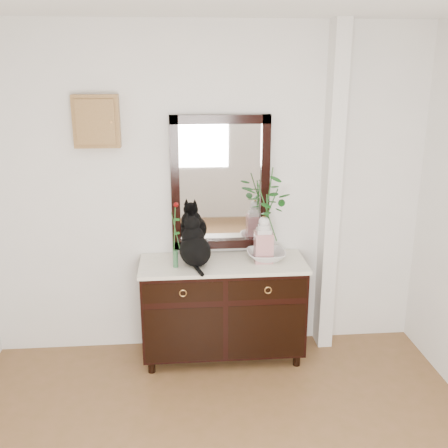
{
  "coord_description": "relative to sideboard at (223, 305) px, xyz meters",
  "views": [
    {
      "loc": [
        -0.23,
        -2.17,
        2.36
      ],
      "look_at": [
        0.1,
        1.63,
        1.2
      ],
      "focal_mm": 42.0,
      "sensor_mm": 36.0,
      "label": 1
    }
  ],
  "objects": [
    {
      "name": "wall_back",
      "position": [
        -0.1,
        0.25,
        0.88
      ],
      "size": [
        3.6,
        0.04,
        2.7
      ],
      "primitive_type": "cube",
      "color": "silver",
      "rests_on": "ground"
    },
    {
      "name": "wall_mirror",
      "position": [
        -0.0,
        0.24,
        0.97
      ],
      "size": [
        0.8,
        0.06,
        1.1
      ],
      "color": "black",
      "rests_on": "wall_back"
    },
    {
      "name": "cat",
      "position": [
        -0.22,
        -0.04,
        0.57
      ],
      "size": [
        0.35,
        0.4,
        0.39
      ],
      "primitive_type": null,
      "rotation": [
        0.0,
        0.0,
        0.26
      ],
      "color": "black",
      "rests_on": "sideboard"
    },
    {
      "name": "key_cabinet",
      "position": [
        -0.95,
        0.21,
        1.48
      ],
      "size": [
        0.35,
        0.1,
        0.4
      ],
      "primitive_type": "cube",
      "color": "brown",
      "rests_on": "wall_back"
    },
    {
      "name": "pilaster",
      "position": [
        0.9,
        0.17,
        0.88
      ],
      "size": [
        0.12,
        0.2,
        2.7
      ],
      "primitive_type": "cube",
      "color": "silver",
      "rests_on": "ground"
    },
    {
      "name": "sideboard",
      "position": [
        0.0,
        0.0,
        0.0
      ],
      "size": [
        1.33,
        0.52,
        0.82
      ],
      "color": "black",
      "rests_on": "ground"
    },
    {
      "name": "vase_branches",
      "position": [
        0.35,
        0.02,
        0.77
      ],
      "size": [
        0.37,
        0.37,
        0.75
      ],
      "primitive_type": null,
      "rotation": [
        0.0,
        0.0,
        0.04
      ],
      "color": "silver",
      "rests_on": "lotus_bowl"
    },
    {
      "name": "ginger_jar",
      "position": [
        0.32,
        -0.01,
        0.57
      ],
      "size": [
        0.14,
        0.14,
        0.38
      ],
      "primitive_type": null,
      "rotation": [
        0.0,
        0.0,
        -0.01
      ],
      "color": "silver",
      "rests_on": "sideboard"
    },
    {
      "name": "lotus_bowl",
      "position": [
        0.35,
        0.02,
        0.41
      ],
      "size": [
        0.32,
        0.32,
        0.08
      ],
      "primitive_type": "imported",
      "rotation": [
        0.0,
        0.0,
        0.03
      ],
      "color": "silver",
      "rests_on": "sideboard"
    },
    {
      "name": "bud_vase_rose",
      "position": [
        -0.38,
        -0.07,
        0.64
      ],
      "size": [
        0.08,
        0.08,
        0.53
      ],
      "primitive_type": null,
      "rotation": [
        0.0,
        0.0,
        0.24
      ],
      "color": "#32643E",
      "rests_on": "sideboard"
    }
  ]
}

